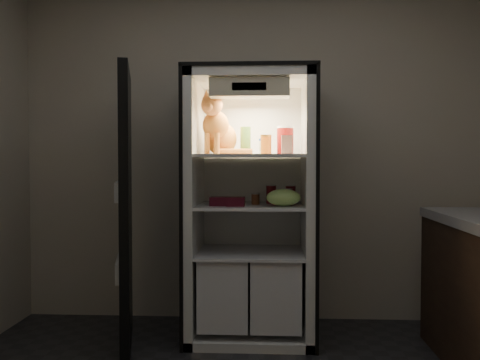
% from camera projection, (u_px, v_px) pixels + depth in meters
% --- Properties ---
extents(room_shell, '(3.60, 3.60, 3.60)m').
position_uv_depth(room_shell, '(241.00, 77.00, 2.39)').
color(room_shell, white).
rests_on(room_shell, floor).
extents(refrigerator, '(0.90, 0.72, 1.88)m').
position_uv_depth(refrigerator, '(251.00, 225.00, 3.80)').
color(refrigerator, white).
rests_on(refrigerator, floor).
extents(fridge_door, '(0.26, 0.86, 1.85)m').
position_uv_depth(fridge_door, '(126.00, 210.00, 3.58)').
color(fridge_door, black).
rests_on(fridge_door, floor).
extents(tabby_cat, '(0.37, 0.44, 0.45)m').
position_uv_depth(tabby_cat, '(218.00, 131.00, 3.75)').
color(tabby_cat, '#C15B18').
rests_on(tabby_cat, refrigerator).
extents(parmesan_shaker, '(0.07, 0.07, 0.19)m').
position_uv_depth(parmesan_shaker, '(245.00, 141.00, 3.76)').
color(parmesan_shaker, '#248737').
rests_on(parmesan_shaker, refrigerator).
extents(mayo_tub, '(0.08, 0.08, 0.11)m').
position_uv_depth(mayo_tub, '(264.00, 147.00, 3.82)').
color(mayo_tub, white).
rests_on(mayo_tub, refrigerator).
extents(salsa_jar, '(0.08, 0.08, 0.14)m').
position_uv_depth(salsa_jar, '(266.00, 145.00, 3.74)').
color(salsa_jar, maroon).
rests_on(salsa_jar, refrigerator).
extents(pepper_jar, '(0.12, 0.12, 0.20)m').
position_uv_depth(pepper_jar, '(285.00, 140.00, 3.80)').
color(pepper_jar, maroon).
rests_on(pepper_jar, refrigerator).
extents(cream_carton, '(0.07, 0.07, 0.12)m').
position_uv_depth(cream_carton, '(287.00, 145.00, 3.56)').
color(cream_carton, white).
rests_on(cream_carton, refrigerator).
extents(soda_can_a, '(0.07, 0.07, 0.13)m').
position_uv_depth(soda_can_a, '(271.00, 194.00, 3.81)').
color(soda_can_a, black).
rests_on(soda_can_a, refrigerator).
extents(soda_can_b, '(0.07, 0.07, 0.13)m').
position_uv_depth(soda_can_b, '(291.00, 195.00, 3.77)').
color(soda_can_b, black).
rests_on(soda_can_b, refrigerator).
extents(soda_can_c, '(0.06, 0.06, 0.11)m').
position_uv_depth(soda_can_c, '(288.00, 197.00, 3.64)').
color(soda_can_c, black).
rests_on(soda_can_c, refrigerator).
extents(condiment_jar, '(0.06, 0.06, 0.08)m').
position_uv_depth(condiment_jar, '(255.00, 199.00, 3.74)').
color(condiment_jar, brown).
rests_on(condiment_jar, refrigerator).
extents(grape_bag, '(0.23, 0.17, 0.12)m').
position_uv_depth(grape_bag, '(283.00, 198.00, 3.59)').
color(grape_bag, '#95C65C').
rests_on(grape_bag, refrigerator).
extents(berry_box_left, '(0.12, 0.12, 0.06)m').
position_uv_depth(berry_box_left, '(219.00, 201.00, 3.63)').
color(berry_box_left, '#4E0D1D').
rests_on(berry_box_left, refrigerator).
extents(berry_box_right, '(0.12, 0.12, 0.06)m').
position_uv_depth(berry_box_right, '(236.00, 202.00, 3.59)').
color(berry_box_right, '#4E0D1D').
rests_on(berry_box_right, refrigerator).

